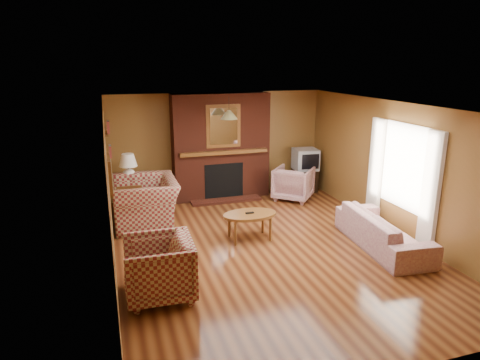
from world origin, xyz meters
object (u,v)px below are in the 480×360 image
object	(u,v)px
tv_stand	(304,180)
plaid_armchair	(159,268)
floral_sofa	(383,230)
side_table	(131,198)
fireplace	(221,147)
coffee_table	(250,216)
floral_armchair	(293,183)
crt_tv	(305,159)
plaid_loveseat	(146,201)
table_lamp	(128,167)

from	to	relation	value
tv_stand	plaid_armchair	bearing A→B (deg)	-139.54
tv_stand	floral_sofa	bearing A→B (deg)	-95.79
plaid_armchair	side_table	world-z (taller)	plaid_armchair
fireplace	coffee_table	bearing A→B (deg)	-93.66
side_table	tv_stand	xyz separation A→B (m)	(4.15, 0.35, -0.06)
floral_armchair	plaid_armchair	bearing A→B (deg)	85.48
fireplace	crt_tv	world-z (taller)	fireplace
plaid_armchair	floral_armchair	bearing A→B (deg)	135.56
coffee_table	side_table	bearing A→B (deg)	134.05
fireplace	side_table	xyz separation A→B (m)	(-2.10, -0.53, -0.85)
tv_stand	crt_tv	world-z (taller)	crt_tv
plaid_loveseat	tv_stand	distance (m)	4.03
plaid_armchair	floral_armchair	size ratio (longest dim) A/B	1.11
plaid_armchair	crt_tv	size ratio (longest dim) A/B	1.54
fireplace	tv_stand	size ratio (longest dim) A/B	4.37
floral_armchair	side_table	size ratio (longest dim) A/B	1.23
floral_armchair	crt_tv	size ratio (longest dim) A/B	1.38
plaid_armchair	plaid_loveseat	bearing A→B (deg)	179.76
plaid_loveseat	floral_sofa	size ratio (longest dim) A/B	0.67
plaid_armchair	tv_stand	distance (m)	5.53
side_table	table_lamp	size ratio (longest dim) A/B	1.10
floral_sofa	table_lamp	size ratio (longest dim) A/B	3.39
fireplace	tv_stand	bearing A→B (deg)	-5.15
plaid_armchair	fireplace	bearing A→B (deg)	155.84
fireplace	side_table	world-z (taller)	fireplace
side_table	table_lamp	world-z (taller)	table_lamp
table_lamp	tv_stand	xyz separation A→B (m)	(4.15, 0.35, -0.73)
plaid_loveseat	tv_stand	xyz separation A→B (m)	(3.90, 1.01, -0.17)
floral_sofa	plaid_loveseat	bearing A→B (deg)	62.83
fireplace	plaid_armchair	distance (m)	4.52
fireplace	plaid_armchair	size ratio (longest dim) A/B	2.62
coffee_table	tv_stand	world-z (taller)	tv_stand
floral_armchair	crt_tv	xyz separation A→B (m)	(0.52, 0.48, 0.43)
fireplace	floral_sofa	size ratio (longest dim) A/B	1.17
floral_sofa	crt_tv	size ratio (longest dim) A/B	3.45
coffee_table	crt_tv	distance (m)	3.25
plaid_loveseat	table_lamp	bearing A→B (deg)	-158.61
floral_sofa	tv_stand	size ratio (longest dim) A/B	3.75
floral_armchair	coffee_table	size ratio (longest dim) A/B	0.85
floral_sofa	side_table	bearing A→B (deg)	58.00
coffee_table	side_table	distance (m)	2.79
floral_armchair	table_lamp	xyz separation A→B (m)	(-3.63, 0.14, 0.63)
plaid_loveseat	floral_armchair	xyz separation A→B (m)	(3.38, 0.52, -0.07)
coffee_table	floral_armchair	bearing A→B (deg)	47.77
plaid_loveseat	side_table	world-z (taller)	plaid_loveseat
plaid_armchair	coffee_table	distance (m)	2.31
plaid_loveseat	side_table	size ratio (longest dim) A/B	2.06
side_table	floral_armchair	bearing A→B (deg)	-2.15
floral_armchair	side_table	world-z (taller)	floral_armchair
tv_stand	fireplace	bearing A→B (deg)	171.62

